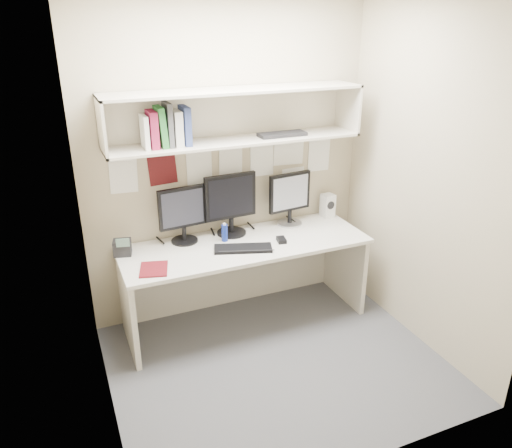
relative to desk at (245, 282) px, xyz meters
name	(u,v)px	position (x,y,z in m)	size (l,w,h in m)	color
floor	(277,364)	(0.00, -0.65, -0.37)	(2.40, 2.00, 0.01)	#46474B
wall_back	(228,163)	(0.00, 0.35, 0.93)	(2.40, 0.02, 2.60)	tan
wall_front	(370,267)	(0.00, -1.65, 0.93)	(2.40, 0.02, 2.60)	tan
wall_left	(89,230)	(-1.20, -0.65, 0.93)	(0.02, 2.00, 2.60)	tan
wall_right	(427,180)	(1.20, -0.65, 0.93)	(0.02, 2.00, 2.60)	tan
desk	(245,282)	(0.00, 0.00, 0.00)	(2.00, 0.70, 0.73)	beige
overhead_hutch	(233,115)	(0.00, 0.21, 1.35)	(2.00, 0.38, 0.40)	beige
pinned_papers	(229,169)	(0.00, 0.34, 0.88)	(1.92, 0.01, 0.48)	white
monitor_left	(183,212)	(-0.44, 0.22, 0.61)	(0.39, 0.22, 0.46)	black
monitor_center	(231,202)	(-0.03, 0.22, 0.64)	(0.44, 0.24, 0.52)	black
monitor_right	(290,197)	(0.51, 0.22, 0.62)	(0.40, 0.22, 0.46)	#A5A5AA
keyboard	(243,248)	(-0.06, -0.12, 0.37)	(0.45, 0.16, 0.02)	black
mouse	(281,240)	(0.28, -0.10, 0.38)	(0.07, 0.11, 0.03)	black
speaker	(328,206)	(0.90, 0.24, 0.47)	(0.11, 0.12, 0.21)	silver
blue_bottle	(225,233)	(-0.14, 0.09, 0.44)	(0.05, 0.05, 0.15)	navy
maroon_notebook	(154,269)	(-0.78, -0.18, 0.37)	(0.19, 0.24, 0.01)	maroon
desk_phone	(122,247)	(-0.94, 0.16, 0.43)	(0.15, 0.15, 0.16)	black
book_stack	(166,127)	(-0.54, 0.15, 1.31)	(0.34, 0.19, 0.31)	white
hutch_tray	(282,134)	(0.38, 0.13, 1.19)	(0.38, 0.15, 0.03)	black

